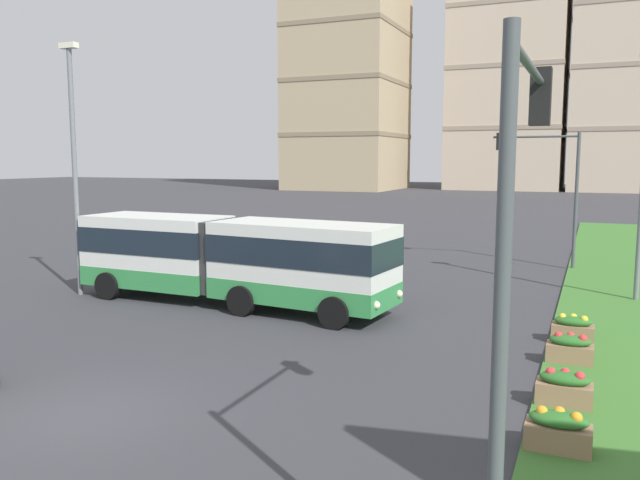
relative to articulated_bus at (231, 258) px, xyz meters
The scene contains 12 objects.
ground_plane 9.99m from the articulated_bus, 75.87° to the right, with size 260.00×260.00×0.00m, color #38383D.
articulated_bus is the anchor object (origin of this frame).
flower_planter_0 13.51m from the articulated_bus, 34.18° to the right, with size 1.10×0.56×0.74m.
flower_planter_1 12.39m from the articulated_bus, 25.55° to the right, with size 1.10×0.56×0.74m.
flower_planter_2 11.44m from the articulated_bus, 11.94° to the right, with size 1.10×0.56×0.74m.
flower_planter_3 11.20m from the articulated_bus, ahead, with size 1.10×0.56×0.74m.
traffic_light_far_right 15.88m from the articulated_bus, 52.60° to the left, with size 3.86×0.28×6.29m.
traffic_light_near_right 15.86m from the articulated_bus, 46.66° to the right, with size 0.28×3.80×6.34m.
streetlight_left 7.03m from the articulated_bus, behind, with size 0.70×0.28×9.21m.
apartment_tower_west 90.95m from the articulated_bus, 108.35° to the left, with size 17.24×18.28×51.88m.
apartment_tower_westcentre 97.40m from the articulated_bus, 91.66° to the left, with size 18.36×20.17×38.72m.
apartment_tower_centre 98.65m from the articulated_bus, 79.94° to the left, with size 19.28×17.79×46.23m.
Camera 1 is at (9.10, -9.21, 5.06)m, focal length 35.65 mm.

